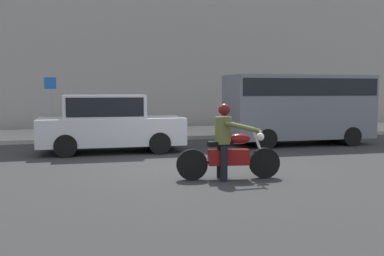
{
  "coord_description": "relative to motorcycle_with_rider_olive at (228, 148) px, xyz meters",
  "views": [
    {
      "loc": [
        -2.48,
        -10.32,
        1.88
      ],
      "look_at": [
        0.01,
        -0.09,
        0.97
      ],
      "focal_mm": 41.72,
      "sensor_mm": 36.0,
      "label": 1
    }
  ],
  "objects": [
    {
      "name": "ground_plane",
      "position": [
        -0.44,
        1.52,
        -0.65
      ],
      "size": [
        80.0,
        80.0,
        0.0
      ],
      "primitive_type": "plane",
      "color": "#292929"
    },
    {
      "name": "sidewalk_slab",
      "position": [
        -0.44,
        9.52,
        -0.58
      ],
      "size": [
        40.0,
        4.4,
        0.14
      ],
      "primitive_type": "cube",
      "color": "#99968E",
      "rests_on": "ground_plane"
    },
    {
      "name": "motorcycle_with_rider_olive",
      "position": [
        0.0,
        0.0,
        0.0
      ],
      "size": [
        2.2,
        0.71,
        1.59
      ],
      "color": "black",
      "rests_on": "ground_plane"
    },
    {
      "name": "parked_van_slate_gray",
      "position": [
        4.22,
        5.15,
        0.72
      ],
      "size": [
        4.87,
        1.96,
        2.36
      ],
      "color": "slate",
      "rests_on": "ground_plane"
    },
    {
      "name": "parked_sedan_silver",
      "position": [
        -2.19,
        4.73,
        0.23
      ],
      "size": [
        4.25,
        1.82,
        1.72
      ],
      "color": "#B2B5BA",
      "rests_on": "ground_plane"
    },
    {
      "name": "street_sign_post",
      "position": [
        -4.13,
        9.0,
        0.86
      ],
      "size": [
        0.44,
        0.08,
        2.23
      ],
      "color": "gray",
      "rests_on": "sidewalk_slab"
    }
  ]
}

